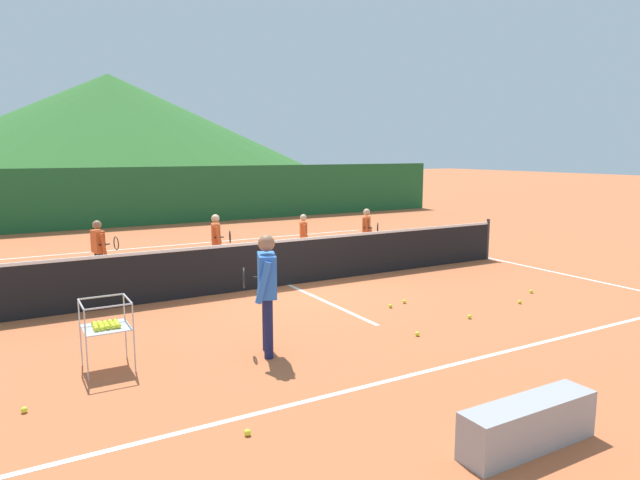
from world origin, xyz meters
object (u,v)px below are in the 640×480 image
object	(u,v)px
tennis_net	(289,262)
student_1	(217,238)
tennis_ball_0	(24,410)
tennis_ball_3	(404,301)
tennis_ball_4	(417,334)
instructor	(266,283)
student_0	(99,246)
tennis_ball_2	(520,302)
student_3	(367,229)
tennis_ball_1	(247,432)
tennis_ball_7	(531,291)
ball_cart	(106,325)
tennis_ball_6	(470,317)
student_2	(304,234)
courtside_bench	(528,424)
tennis_ball_5	(390,306)

from	to	relation	value
tennis_net	student_1	bearing A→B (deg)	116.35
tennis_net	tennis_ball_0	size ratio (longest dim) A/B	170.41
student_1	tennis_ball_3	bearing A→B (deg)	-63.20
tennis_ball_3	tennis_ball_4	world-z (taller)	same
instructor	tennis_ball_0	world-z (taller)	instructor
student_0	tennis_ball_4	world-z (taller)	student_0
instructor	tennis_ball_2	world-z (taller)	instructor
student_3	tennis_ball_1	xyz separation A→B (m)	(-6.24, -7.02, -0.76)
tennis_ball_2	tennis_ball_7	distance (m)	0.93
ball_cart	tennis_ball_7	size ratio (longest dim) A/B	13.22
tennis_net	tennis_ball_1	xyz separation A→B (m)	(-3.18, -5.44, -0.47)
student_1	tennis_ball_2	size ratio (longest dim) A/B	20.00
tennis_ball_3	tennis_ball_7	bearing A→B (deg)	-13.77
tennis_ball_4	instructor	bearing A→B (deg)	169.08
tennis_net	student_3	xyz separation A→B (m)	(3.06, 1.58, 0.29)
tennis_ball_0	tennis_ball_6	bearing A→B (deg)	1.27
tennis_ball_2	tennis_ball_3	xyz separation A→B (m)	(-1.82, 1.07, 0.00)
student_2	courtside_bench	distance (m)	9.23
ball_cart	tennis_ball_0	world-z (taller)	ball_cart
student_0	tennis_ball_1	world-z (taller)	student_0
tennis_ball_0	tennis_ball_3	xyz separation A→B (m)	(6.27, 1.45, 0.00)
tennis_ball_7	courtside_bench	distance (m)	6.25
tennis_ball_5	tennis_ball_7	distance (m)	3.10
instructor	tennis_ball_7	distance (m)	6.02
student_2	ball_cart	bearing A→B (deg)	-138.20
student_2	tennis_ball_4	size ratio (longest dim) A/B	18.03
tennis_ball_3	courtside_bench	xyz separation A→B (m)	(-2.18, -4.61, 0.20)
student_1	tennis_ball_3	xyz separation A→B (m)	(2.11, -4.18, -0.78)
tennis_ball_5	tennis_ball_7	world-z (taller)	same
tennis_net	tennis_ball_7	xyz separation A→B (m)	(3.85, -3.00, -0.47)
tennis_ball_1	tennis_ball_4	bearing A→B (deg)	24.20
tennis_ball_1	tennis_ball_0	bearing A→B (deg)	138.94
tennis_ball_0	tennis_net	bearing A→B (deg)	36.85
student_1	tennis_ball_1	xyz separation A→B (m)	(-2.28, -7.27, -0.78)
instructor	student_1	size ratio (longest dim) A/B	1.22
tennis_ball_3	tennis_ball_4	size ratio (longest dim) A/B	1.00
student_3	courtside_bench	world-z (taller)	student_3
tennis_net	courtside_bench	distance (m)	7.03
ball_cart	tennis_ball_5	xyz separation A→B (m)	(4.87, 0.48, -0.55)
tennis_ball_3	tennis_ball_6	distance (m)	1.35
tennis_ball_6	instructor	bearing A→B (deg)	177.16
instructor	tennis_ball_5	bearing A→B (deg)	19.39
ball_cart	tennis_ball_5	world-z (taller)	ball_cart
student_3	tennis_ball_3	world-z (taller)	student_3
student_2	tennis_ball_1	size ratio (longest dim) A/B	18.03
student_3	tennis_ball_4	distance (m)	6.23
student_0	tennis_ball_4	distance (m)	7.04
student_2	courtside_bench	bearing A→B (deg)	-104.91
tennis_ball_0	tennis_ball_2	size ratio (longest dim) A/B	1.00
student_0	student_3	bearing A→B (deg)	-4.49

